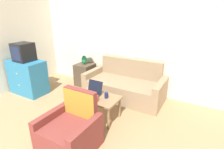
{
  "coord_description": "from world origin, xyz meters",
  "views": [
    {
      "loc": [
        1.66,
        -0.0,
        1.99
      ],
      "look_at": [
        -0.02,
        2.97,
        0.75
      ],
      "focal_mm": 28.0,
      "sensor_mm": 36.0,
      "label": 1
    }
  ],
  "objects_px": {
    "television": "(23,52)",
    "coffee_table": "(97,99)",
    "armchair": "(71,132)",
    "cup_yellow": "(97,99)",
    "cup_navy": "(106,95)",
    "couch": "(125,86)",
    "table_lamp": "(84,50)",
    "laptop": "(93,92)"
  },
  "relations": [
    {
      "from": "laptop",
      "to": "cup_navy",
      "type": "xyz_separation_m",
      "value": [
        0.3,
        0.02,
        -0.0
      ]
    },
    {
      "from": "couch",
      "to": "laptop",
      "type": "height_order",
      "value": "couch"
    },
    {
      "from": "cup_yellow",
      "to": "couch",
      "type": "bearing_deg",
      "value": 90.37
    },
    {
      "from": "coffee_table",
      "to": "laptop",
      "type": "height_order",
      "value": "laptop"
    },
    {
      "from": "armchair",
      "to": "television",
      "type": "xyz_separation_m",
      "value": [
        -2.26,
        0.93,
        0.8
      ]
    },
    {
      "from": "cup_yellow",
      "to": "coffee_table",
      "type": "bearing_deg",
      "value": 121.65
    },
    {
      "from": "coffee_table",
      "to": "cup_yellow",
      "type": "distance_m",
      "value": 0.21
    },
    {
      "from": "armchair",
      "to": "coffee_table",
      "type": "xyz_separation_m",
      "value": [
        -0.11,
        0.86,
        0.12
      ]
    },
    {
      "from": "television",
      "to": "coffee_table",
      "type": "bearing_deg",
      "value": -1.86
    },
    {
      "from": "couch",
      "to": "television",
      "type": "height_order",
      "value": "television"
    },
    {
      "from": "couch",
      "to": "coffee_table",
      "type": "relative_size",
      "value": 2.19
    },
    {
      "from": "television",
      "to": "cup_navy",
      "type": "height_order",
      "value": "television"
    },
    {
      "from": "couch",
      "to": "cup_navy",
      "type": "height_order",
      "value": "couch"
    },
    {
      "from": "television",
      "to": "laptop",
      "type": "relative_size",
      "value": 1.38
    },
    {
      "from": "table_lamp",
      "to": "armchair",
      "type": "bearing_deg",
      "value": -57.18
    },
    {
      "from": "armchair",
      "to": "coffee_table",
      "type": "distance_m",
      "value": 0.88
    },
    {
      "from": "table_lamp",
      "to": "cup_yellow",
      "type": "height_order",
      "value": "table_lamp"
    },
    {
      "from": "armchair",
      "to": "coffee_table",
      "type": "relative_size",
      "value": 1.02
    },
    {
      "from": "laptop",
      "to": "armchair",
      "type": "bearing_deg",
      "value": -75.72
    },
    {
      "from": "coffee_table",
      "to": "cup_navy",
      "type": "distance_m",
      "value": 0.22
    },
    {
      "from": "table_lamp",
      "to": "coffee_table",
      "type": "distance_m",
      "value": 1.81
    },
    {
      "from": "coffee_table",
      "to": "armchair",
      "type": "bearing_deg",
      "value": -83.02
    },
    {
      "from": "armchair",
      "to": "laptop",
      "type": "height_order",
      "value": "armchair"
    },
    {
      "from": "armchair",
      "to": "television",
      "type": "relative_size",
      "value": 1.99
    },
    {
      "from": "table_lamp",
      "to": "coffee_table",
      "type": "bearing_deg",
      "value": -44.31
    },
    {
      "from": "armchair",
      "to": "couch",
      "type": "bearing_deg",
      "value": 90.57
    },
    {
      "from": "coffee_table",
      "to": "cup_navy",
      "type": "height_order",
      "value": "cup_navy"
    },
    {
      "from": "couch",
      "to": "armchair",
      "type": "distance_m",
      "value": 1.94
    },
    {
      "from": "television",
      "to": "table_lamp",
      "type": "relative_size",
      "value": 0.78
    },
    {
      "from": "table_lamp",
      "to": "laptop",
      "type": "height_order",
      "value": "table_lamp"
    },
    {
      "from": "coffee_table",
      "to": "cup_yellow",
      "type": "xyz_separation_m",
      "value": [
        0.09,
        -0.15,
        0.11
      ]
    },
    {
      "from": "armchair",
      "to": "cup_yellow",
      "type": "xyz_separation_m",
      "value": [
        -0.01,
        0.71,
        0.24
      ]
    },
    {
      "from": "couch",
      "to": "cup_yellow",
      "type": "relative_size",
      "value": 17.51
    },
    {
      "from": "table_lamp",
      "to": "cup_yellow",
      "type": "xyz_separation_m",
      "value": [
        1.31,
        -1.34,
        -0.5
      ]
    },
    {
      "from": "cup_yellow",
      "to": "television",
      "type": "bearing_deg",
      "value": 174.33
    },
    {
      "from": "coffee_table",
      "to": "cup_yellow",
      "type": "relative_size",
      "value": 7.98
    },
    {
      "from": "television",
      "to": "armchair",
      "type": "bearing_deg",
      "value": -22.42
    },
    {
      "from": "armchair",
      "to": "cup_navy",
      "type": "height_order",
      "value": "armchair"
    },
    {
      "from": "couch",
      "to": "coffee_table",
      "type": "xyz_separation_m",
      "value": [
        -0.09,
        -1.08,
        0.12
      ]
    },
    {
      "from": "cup_navy",
      "to": "cup_yellow",
      "type": "distance_m",
      "value": 0.22
    },
    {
      "from": "couch",
      "to": "laptop",
      "type": "relative_size",
      "value": 5.91
    },
    {
      "from": "television",
      "to": "table_lamp",
      "type": "distance_m",
      "value": 1.46
    }
  ]
}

